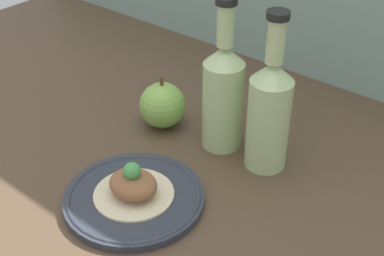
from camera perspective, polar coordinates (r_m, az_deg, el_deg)
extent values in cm
cube|color=brown|center=(89.99, -4.10, -8.00)|extent=(180.00, 110.00, 4.00)
cylinder|color=#2D333D|center=(87.14, -6.19, -7.46)|extent=(22.72, 22.72, 1.35)
torus|color=#2D333D|center=(86.83, -6.20, -7.22)|extent=(21.85, 21.85, 0.95)
cylinder|color=beige|center=(86.56, -6.22, -7.02)|extent=(12.95, 12.95, 0.40)
ellipsoid|color=brown|center=(85.25, -6.30, -5.98)|extent=(8.18, 6.96, 3.69)
sphere|color=#4CA34C|center=(83.57, -6.42, -4.57)|extent=(2.79, 2.79, 2.79)
cylinder|color=#B7D18E|center=(95.20, 3.48, 2.34)|extent=(7.33, 7.33, 16.56)
cone|color=#B7D18E|center=(90.43, 3.70, 7.72)|extent=(7.33, 7.33, 3.30)
cylinder|color=#B7D18E|center=(88.25, 3.82, 10.80)|extent=(2.93, 2.93, 7.26)
cylinder|color=black|center=(86.69, 3.93, 13.37)|extent=(3.66, 3.66, 1.20)
cylinder|color=#B7D18E|center=(91.05, 8.11, 0.42)|extent=(7.33, 7.33, 16.56)
cone|color=#B7D18E|center=(86.05, 8.63, 5.95)|extent=(7.33, 7.33, 3.30)
cylinder|color=#B7D18E|center=(83.75, 8.94, 9.14)|extent=(2.93, 2.93, 7.26)
cylinder|color=black|center=(82.10, 9.20, 11.82)|extent=(3.66, 3.66, 1.20)
sphere|color=#84B74C|center=(102.75, -3.17, 2.44)|extent=(8.96, 8.96, 8.96)
cylinder|color=brown|center=(100.16, -3.27, 4.97)|extent=(0.72, 0.72, 2.02)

